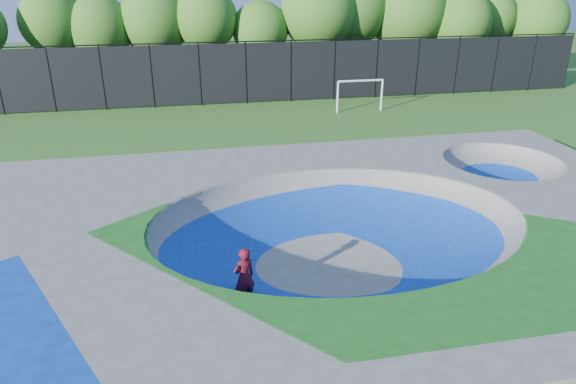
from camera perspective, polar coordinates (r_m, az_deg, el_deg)
The scene contains 7 objects.
ground at distance 15.59m, azimuth 5.48°, elevation -7.71°, with size 120.00×120.00×0.00m, color #2D5F1A.
skate_deck at distance 15.22m, azimuth 5.59°, elevation -5.28°, with size 22.00×14.00×1.50m, color gray.
skater at distance 13.30m, azimuth -4.88°, elevation -9.41°, with size 0.60×0.39×1.64m, color #AD0D24.
skateboard at distance 13.74m, azimuth -4.77°, elevation -12.21°, with size 0.78×0.22×0.05m, color black.
soccer_goal at distance 32.71m, azimuth 8.03°, elevation 11.20°, with size 3.00×0.12×1.98m.
fence at distance 34.52m, azimuth -4.68°, elevation 13.19°, with size 48.09×0.09×4.04m.
treeline at distance 39.76m, azimuth -0.47°, elevation 18.77°, with size 52.68×7.06×8.60m.
Camera 1 is at (-4.13, -12.77, 7.93)m, focal length 32.00 mm.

